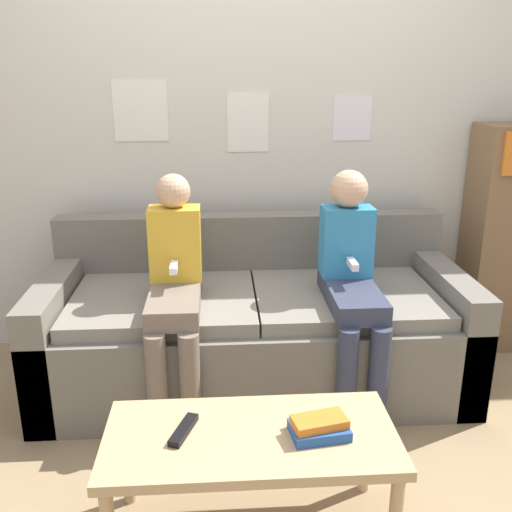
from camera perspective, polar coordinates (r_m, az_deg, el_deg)
The scene contains 9 objects.
ground_plane at distance 2.62m, azimuth 0.66°, elevation -18.21°, with size 10.00×10.00×0.00m, color #937A56.
wall_back at distance 3.21m, azimuth -0.84°, elevation 13.60°, with size 8.00×0.06×2.60m.
couch at distance 2.95m, azimuth -0.17°, elevation -7.29°, with size 2.09×0.88×0.81m.
coffee_table at distance 2.01m, azimuth -0.53°, elevation -18.46°, with size 0.97×0.45×0.41m.
person_left at distance 2.63m, azimuth -8.13°, elevation -2.88°, with size 0.24×0.59×1.10m.
person_right at distance 2.69m, azimuth 9.52°, elevation -2.13°, with size 0.24×0.59×1.11m.
tv_remote at distance 1.99m, azimuth -7.25°, elevation -16.86°, with size 0.10×0.17×0.02m.
book_stack at distance 1.96m, azimuth 6.34°, elevation -16.64°, with size 0.20×0.15×0.07m.
bookshelf at distance 3.53m, azimuth 23.84°, elevation 1.61°, with size 0.43×0.32×1.28m.
Camera 1 is at (-0.17, -2.10, 1.55)m, focal length 40.00 mm.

